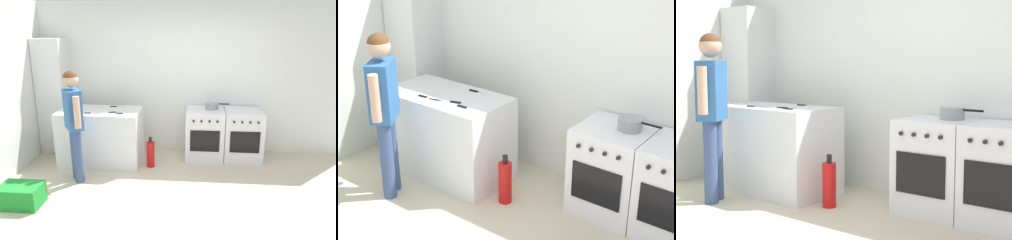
% 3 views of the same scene
% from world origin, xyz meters
% --- Properties ---
extents(ground_plane, '(8.00, 8.00, 0.00)m').
position_xyz_m(ground_plane, '(0.00, 0.00, 0.00)').
color(ground_plane, beige).
extents(back_wall, '(6.00, 0.10, 2.60)m').
position_xyz_m(back_wall, '(0.00, 1.95, 1.30)').
color(back_wall, silver).
rests_on(back_wall, ground).
extents(counter_unit, '(1.30, 0.70, 0.90)m').
position_xyz_m(counter_unit, '(-1.35, 1.20, 0.45)').
color(counter_unit, silver).
rests_on(counter_unit, ground).
extents(oven_left, '(0.64, 0.62, 0.85)m').
position_xyz_m(oven_left, '(0.35, 1.58, 0.43)').
color(oven_left, silver).
rests_on(oven_left, ground).
extents(oven_right, '(0.63, 0.62, 0.85)m').
position_xyz_m(oven_right, '(0.99, 1.58, 0.43)').
color(oven_right, silver).
rests_on(oven_right, ground).
extents(pot, '(0.40, 0.22, 0.11)m').
position_xyz_m(pot, '(0.46, 1.63, 0.90)').
color(pot, gray).
rests_on(pot, oven_left).
extents(knife_bread, '(0.34, 0.14, 0.01)m').
position_xyz_m(knife_bread, '(-1.21, 1.05, 0.90)').
color(knife_bread, silver).
rests_on(knife_bread, counter_unit).
extents(knife_utility, '(0.25, 0.05, 0.01)m').
position_xyz_m(knife_utility, '(-1.12, 1.44, 0.90)').
color(knife_utility, silver).
rests_on(knife_utility, counter_unit).
extents(knife_carving, '(0.33, 0.05, 0.01)m').
position_xyz_m(knife_carving, '(-1.39, 1.01, 0.90)').
color(knife_carving, silver).
rests_on(knife_carving, counter_unit).
extents(knife_paring, '(0.21, 0.03, 0.01)m').
position_xyz_m(knife_paring, '(-1.02, 1.03, 0.91)').
color(knife_paring, silver).
rests_on(knife_paring, counter_unit).
extents(person, '(0.36, 0.49, 1.63)m').
position_xyz_m(person, '(-1.53, 0.55, 0.97)').
color(person, '#384C7A').
rests_on(person, ground).
extents(fire_extinguisher, '(0.13, 0.13, 0.50)m').
position_xyz_m(fire_extinguisher, '(-0.52, 1.10, 0.22)').
color(fire_extinguisher, red).
rests_on(fire_extinguisher, ground).
extents(recycling_crate_lower, '(0.52, 0.36, 0.28)m').
position_xyz_m(recycling_crate_lower, '(-2.01, -0.21, 0.14)').
color(recycling_crate_lower, '#1E842D').
rests_on(recycling_crate_lower, ground).
extents(larder_cabinet, '(0.48, 0.44, 2.00)m').
position_xyz_m(larder_cabinet, '(-2.30, 1.68, 1.00)').
color(larder_cabinet, silver).
rests_on(larder_cabinet, ground).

